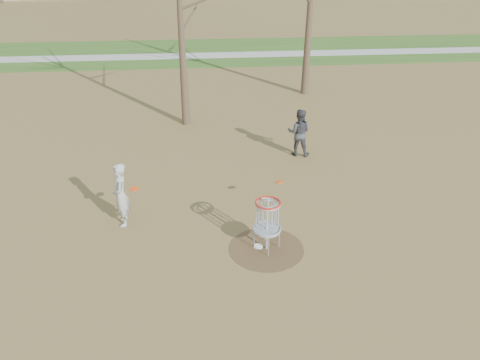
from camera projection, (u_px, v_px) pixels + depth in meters
The scene contains 9 objects.
ground at pixel (266, 249), 11.19m from camera, with size 160.00×160.00×0.00m, color brown.
green_band at pixel (220, 52), 29.66m from camera, with size 160.00×8.00×0.01m, color #2D5119.
footpath at pixel (221, 55), 28.78m from camera, with size 160.00×1.50×0.01m, color #9E9E99.
dirt_circle at pixel (266, 249), 11.19m from camera, with size 1.80×1.80×0.01m, color #47331E.
player_standing at pixel (121, 195), 11.78m from camera, with size 0.62×0.41×1.70m, color #A6A6A6.
player_throwing at pixel (299, 132), 15.57m from camera, with size 0.78×0.61×1.61m, color #3A3A40.
disc_grounded at pixel (258, 246), 11.25m from camera, with size 0.22×0.22×0.02m, color white.
discs_in_play at pixel (212, 185), 11.90m from camera, with size 3.91×0.47×0.16m.
disc_golf_basket at pixel (267, 217), 10.76m from camera, with size 0.64×0.64×1.35m.
Camera 1 is at (-1.45, -9.02, 6.71)m, focal length 35.00 mm.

